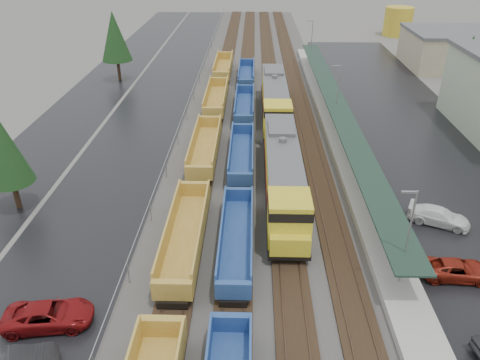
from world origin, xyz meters
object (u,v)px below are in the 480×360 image
(locomotive_trail, at_px, (275,100))
(storage_tank, at_px, (398,21))
(parked_car_west_c, at_px, (49,315))
(well_string_blue, at_px, (239,190))
(parked_car_east_b, at_px, (457,270))
(locomotive_lead, at_px, (283,175))
(parked_car_east_c, at_px, (439,216))
(well_string_yellow, at_px, (197,185))

(locomotive_trail, bearing_deg, storage_tank, 60.83)
(locomotive_trail, xyz_separation_m, parked_car_west_c, (-15.68, -37.04, -1.80))
(well_string_blue, distance_m, parked_car_west_c, 19.63)
(storage_tank, xyz_separation_m, parked_car_east_b, (-18.35, -86.13, -2.50))
(locomotive_lead, height_order, well_string_blue, locomotive_lead)
(storage_tank, height_order, parked_car_east_b, storage_tank)
(parked_car_east_c, bearing_deg, parked_car_west_c, 137.34)
(storage_tank, bearing_deg, parked_car_east_c, -102.30)
(locomotive_trail, relative_size, well_string_yellow, 0.22)
(storage_tank, distance_m, parked_car_west_c, 102.48)
(locomotive_lead, height_order, storage_tank, storage_tank)
(storage_tank, bearing_deg, well_string_blue, -114.43)
(parked_car_east_c, bearing_deg, locomotive_lead, 98.57)
(storage_tank, height_order, parked_car_east_c, storage_tank)
(parked_car_west_c, bearing_deg, parked_car_east_b, -87.57)
(storage_tank, relative_size, parked_car_east_b, 1.29)
(well_string_blue, bearing_deg, locomotive_lead, 3.83)
(locomotive_trail, bearing_deg, parked_car_east_c, -61.92)
(locomotive_lead, relative_size, locomotive_trail, 1.00)
(storage_tank, distance_m, parked_car_east_b, 88.10)
(well_string_yellow, distance_m, well_string_blue, 4.08)
(locomotive_lead, distance_m, well_string_blue, 4.27)
(parked_car_east_b, bearing_deg, well_string_blue, 59.95)
(parked_car_east_b, bearing_deg, well_string_yellow, 63.71)
(locomotive_lead, xyz_separation_m, well_string_blue, (-4.00, -0.27, -1.46))
(locomotive_lead, xyz_separation_m, parked_car_east_b, (12.04, -10.67, -1.89))
(locomotive_trail, height_order, well_string_blue, locomotive_trail)
(locomotive_trail, xyz_separation_m, parked_car_east_b, (12.04, -31.67, -1.89))
(well_string_blue, height_order, storage_tank, storage_tank)
(locomotive_trail, xyz_separation_m, well_string_blue, (-4.00, -21.27, -1.46))
(locomotive_trail, distance_m, storage_tank, 62.37)
(well_string_yellow, bearing_deg, locomotive_trail, 68.65)
(locomotive_lead, distance_m, parked_car_west_c, 22.50)
(parked_car_west_c, relative_size, parked_car_east_b, 1.13)
(well_string_blue, distance_m, parked_car_east_c, 17.48)
(well_string_yellow, xyz_separation_m, parked_car_east_c, (21.15, -4.18, -0.46))
(parked_car_east_b, bearing_deg, storage_tank, -9.12)
(well_string_yellow, distance_m, parked_car_west_c, 18.27)
(locomotive_trail, height_order, parked_car_west_c, locomotive_trail)
(parked_car_east_b, height_order, parked_car_east_c, parked_car_east_c)
(locomotive_lead, height_order, locomotive_trail, same)
(locomotive_trail, bearing_deg, parked_car_east_b, -69.18)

